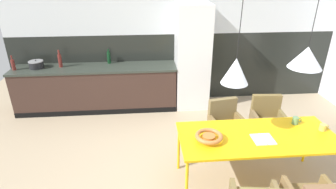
{
  "coord_description": "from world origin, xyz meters",
  "views": [
    {
      "loc": [
        -0.69,
        -2.72,
        2.65
      ],
      "look_at": [
        -0.38,
        0.88,
        0.97
      ],
      "focal_mm": 29.58,
      "sensor_mm": 36.0,
      "label": 1
    }
  ],
  "objects_px": {
    "pendant_lamp_over_table_near": "(235,71)",
    "armchair_near_window": "(225,120)",
    "bottle_spice_small": "(109,57)",
    "refrigerator_column": "(192,58)",
    "pendant_lamp_over_table_far": "(306,57)",
    "bottle_wine_green": "(60,60)",
    "fruit_bowl": "(209,137)",
    "mug_short_terracotta": "(296,121)",
    "dining_table": "(258,138)",
    "armchair_corner_seat": "(267,116)",
    "open_book": "(263,139)",
    "mug_glass_clear": "(323,127)",
    "cooking_pot": "(36,64)",
    "bottle_vinegar_dark": "(13,65)"
  },
  "relations": [
    {
      "from": "dining_table",
      "to": "bottle_wine_green",
      "type": "xyz_separation_m",
      "value": [
        -2.99,
        2.45,
        0.32
      ]
    },
    {
      "from": "refrigerator_column",
      "to": "bottle_spice_small",
      "type": "xyz_separation_m",
      "value": [
        -1.64,
        0.21,
        -0.02
      ]
    },
    {
      "from": "fruit_bowl",
      "to": "mug_short_terracotta",
      "type": "height_order",
      "value": "mug_short_terracotta"
    },
    {
      "from": "refrigerator_column",
      "to": "bottle_vinegar_dark",
      "type": "distance_m",
      "value": 3.38
    },
    {
      "from": "refrigerator_column",
      "to": "pendant_lamp_over_table_far",
      "type": "distance_m",
      "value": 2.65
    },
    {
      "from": "mug_short_terracotta",
      "to": "mug_glass_clear",
      "type": "bearing_deg",
      "value": -34.35
    },
    {
      "from": "armchair_corner_seat",
      "to": "pendant_lamp_over_table_far",
      "type": "bearing_deg",
      "value": 85.44
    },
    {
      "from": "open_book",
      "to": "bottle_wine_green",
      "type": "distance_m",
      "value": 3.95
    },
    {
      "from": "bottle_wine_green",
      "to": "fruit_bowl",
      "type": "bearing_deg",
      "value": -46.76
    },
    {
      "from": "mug_short_terracotta",
      "to": "bottle_wine_green",
      "type": "bearing_deg",
      "value": 148.26
    },
    {
      "from": "refrigerator_column",
      "to": "armchair_corner_seat",
      "type": "relative_size",
      "value": 2.51
    },
    {
      "from": "refrigerator_column",
      "to": "fruit_bowl",
      "type": "xyz_separation_m",
      "value": [
        -0.2,
        -2.44,
        -0.22
      ]
    },
    {
      "from": "mug_glass_clear",
      "to": "pendant_lamp_over_table_far",
      "type": "xyz_separation_m",
      "value": [
        -0.47,
        -0.07,
        0.96
      ]
    },
    {
      "from": "armchair_near_window",
      "to": "pendant_lamp_over_table_far",
      "type": "distance_m",
      "value": 1.63
    },
    {
      "from": "pendant_lamp_over_table_near",
      "to": "armchair_near_window",
      "type": "bearing_deg",
      "value": 75.3
    },
    {
      "from": "mug_glass_clear",
      "to": "bottle_spice_small",
      "type": "distance_m",
      "value": 3.9
    },
    {
      "from": "bottle_spice_small",
      "to": "pendant_lamp_over_table_near",
      "type": "relative_size",
      "value": 0.22
    },
    {
      "from": "armchair_corner_seat",
      "to": "pendant_lamp_over_table_far",
      "type": "relative_size",
      "value": 0.7
    },
    {
      "from": "armchair_near_window",
      "to": "open_book",
      "type": "distance_m",
      "value": 1.0
    },
    {
      "from": "bottle_spice_small",
      "to": "pendant_lamp_over_table_near",
      "type": "height_order",
      "value": "pendant_lamp_over_table_near"
    },
    {
      "from": "fruit_bowl",
      "to": "cooking_pot",
      "type": "height_order",
      "value": "cooking_pot"
    },
    {
      "from": "pendant_lamp_over_table_near",
      "to": "mug_glass_clear",
      "type": "bearing_deg",
      "value": 3.93
    },
    {
      "from": "cooking_pot",
      "to": "open_book",
      "type": "bearing_deg",
      "value": -36.07
    },
    {
      "from": "cooking_pot",
      "to": "pendant_lamp_over_table_near",
      "type": "bearing_deg",
      "value": -39.03
    },
    {
      "from": "dining_table",
      "to": "cooking_pot",
      "type": "height_order",
      "value": "cooking_pot"
    },
    {
      "from": "mug_glass_clear",
      "to": "bottle_wine_green",
      "type": "relative_size",
      "value": 0.37
    },
    {
      "from": "fruit_bowl",
      "to": "open_book",
      "type": "relative_size",
      "value": 1.33
    },
    {
      "from": "mug_short_terracotta",
      "to": "cooking_pot",
      "type": "height_order",
      "value": "cooking_pot"
    },
    {
      "from": "refrigerator_column",
      "to": "mug_short_terracotta",
      "type": "relative_size",
      "value": 16.45
    },
    {
      "from": "armchair_near_window",
      "to": "bottle_spice_small",
      "type": "height_order",
      "value": "bottle_spice_small"
    },
    {
      "from": "mug_short_terracotta",
      "to": "bottle_wine_green",
      "type": "xyz_separation_m",
      "value": [
        -3.58,
        2.22,
        0.23
      ]
    },
    {
      "from": "bottle_wine_green",
      "to": "armchair_corner_seat",
      "type": "bearing_deg",
      "value": -23.93
    },
    {
      "from": "refrigerator_column",
      "to": "cooking_pot",
      "type": "xyz_separation_m",
      "value": [
        -2.99,
        0.04,
        -0.07
      ]
    },
    {
      "from": "bottle_vinegar_dark",
      "to": "bottle_wine_green",
      "type": "height_order",
      "value": "bottle_wine_green"
    },
    {
      "from": "refrigerator_column",
      "to": "armchair_corner_seat",
      "type": "xyz_separation_m",
      "value": [
        0.97,
        -1.5,
        -0.51
      ]
    },
    {
      "from": "dining_table",
      "to": "open_book",
      "type": "xyz_separation_m",
      "value": [
        0.03,
        -0.09,
        0.05
      ]
    },
    {
      "from": "mug_glass_clear",
      "to": "cooking_pot",
      "type": "height_order",
      "value": "cooking_pot"
    },
    {
      "from": "pendant_lamp_over_table_far",
      "to": "armchair_near_window",
      "type": "bearing_deg",
      "value": 122.03
    },
    {
      "from": "armchair_near_window",
      "to": "cooking_pot",
      "type": "bearing_deg",
      "value": -35.93
    },
    {
      "from": "open_book",
      "to": "mug_short_terracotta",
      "type": "xyz_separation_m",
      "value": [
        0.57,
        0.32,
        0.04
      ]
    },
    {
      "from": "mug_short_terracotta",
      "to": "pendant_lamp_over_table_far",
      "type": "xyz_separation_m",
      "value": [
        -0.21,
        -0.26,
        0.95
      ]
    },
    {
      "from": "refrigerator_column",
      "to": "bottle_vinegar_dark",
      "type": "relative_size",
      "value": 7.3
    },
    {
      "from": "fruit_bowl",
      "to": "pendant_lamp_over_table_near",
      "type": "bearing_deg",
      "value": 3.57
    },
    {
      "from": "bottle_vinegar_dark",
      "to": "armchair_near_window",
      "type": "bearing_deg",
      "value": -22.23
    },
    {
      "from": "pendant_lamp_over_table_near",
      "to": "bottle_wine_green",
      "type": "bearing_deg",
      "value": 136.23
    },
    {
      "from": "cooking_pot",
      "to": "bottle_vinegar_dark",
      "type": "relative_size",
      "value": 0.96
    },
    {
      "from": "armchair_corner_seat",
      "to": "mug_glass_clear",
      "type": "distance_m",
      "value": 0.94
    },
    {
      "from": "armchair_near_window",
      "to": "mug_short_terracotta",
      "type": "relative_size",
      "value": 6.41
    },
    {
      "from": "bottle_vinegar_dark",
      "to": "pendant_lamp_over_table_near",
      "type": "bearing_deg",
      "value": -34.86
    },
    {
      "from": "armchair_near_window",
      "to": "bottle_spice_small",
      "type": "relative_size",
      "value": 2.76
    }
  ]
}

